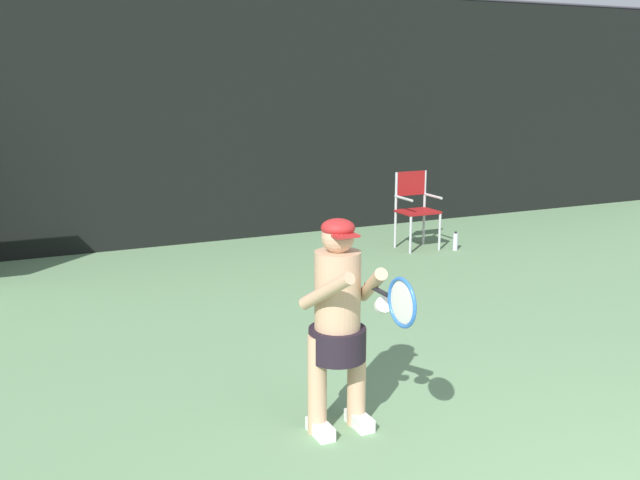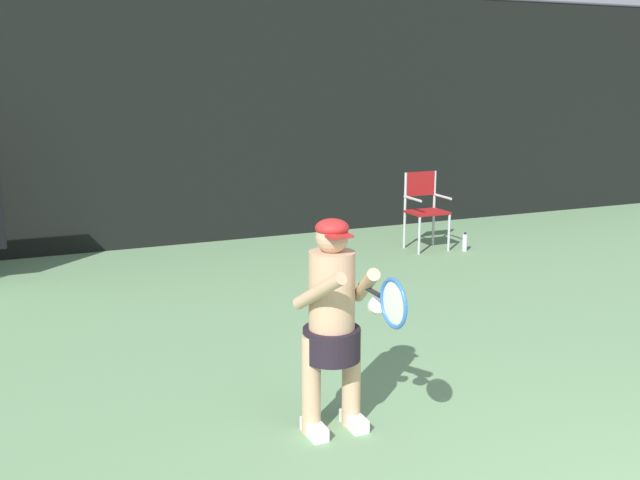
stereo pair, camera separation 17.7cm
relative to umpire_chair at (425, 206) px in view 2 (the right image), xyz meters
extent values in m
cube|color=black|center=(-2.35, 1.68, 1.18)|extent=(18.00, 0.12, 3.60)
cylinder|color=#B7B7BC|center=(-0.24, -0.27, -0.36)|extent=(0.04, 0.04, 0.52)
cylinder|color=#B7B7BC|center=(0.24, -0.27, -0.36)|extent=(0.04, 0.04, 0.52)
cylinder|color=#B7B7BC|center=(-0.24, 0.13, -0.36)|extent=(0.04, 0.04, 0.52)
cylinder|color=#B7B7BC|center=(0.24, 0.13, -0.36)|extent=(0.04, 0.04, 0.52)
cube|color=maroon|center=(0.00, -0.07, -0.08)|extent=(0.52, 0.44, 0.03)
cylinder|color=#B7B7BC|center=(-0.24, 0.13, 0.18)|extent=(0.04, 0.04, 0.56)
cylinder|color=#B7B7BC|center=(0.24, 0.13, 0.18)|extent=(0.04, 0.04, 0.56)
cube|color=maroon|center=(0.00, 0.13, 0.29)|extent=(0.48, 0.02, 0.34)
cylinder|color=#B7B7BC|center=(-0.24, -0.07, 0.12)|extent=(0.04, 0.44, 0.04)
cylinder|color=#B7B7BC|center=(0.24, -0.07, 0.12)|extent=(0.04, 0.44, 0.04)
cylinder|color=silver|center=(0.44, -0.36, -0.50)|extent=(0.07, 0.07, 0.24)
cylinder|color=black|center=(0.44, -0.36, -0.37)|extent=(0.03, 0.03, 0.03)
cube|color=white|center=(-3.59, -4.47, -0.57)|extent=(0.11, 0.26, 0.09)
cube|color=white|center=(-3.29, -4.47, -0.57)|extent=(0.11, 0.26, 0.09)
cylinder|color=tan|center=(-3.59, -4.42, -0.27)|extent=(0.13, 0.13, 0.70)
cylinder|color=tan|center=(-3.29, -4.42, -0.27)|extent=(0.13, 0.13, 0.70)
cylinder|color=black|center=(-3.44, -4.42, 0.00)|extent=(0.39, 0.39, 0.22)
cylinder|color=tan|center=(-3.44, -4.42, 0.36)|extent=(0.31, 0.31, 0.56)
sphere|color=tan|center=(-3.44, -4.42, 0.74)|extent=(0.22, 0.22, 0.22)
ellipsoid|color=#B22323|center=(-3.44, -4.42, 0.80)|extent=(0.22, 0.22, 0.12)
cube|color=#B22323|center=(-3.44, -4.52, 0.76)|extent=(0.17, 0.12, 0.02)
cylinder|color=tan|center=(-3.60, -4.59, 0.43)|extent=(0.20, 0.49, 0.34)
cylinder|color=tan|center=(-3.27, -4.59, 0.43)|extent=(0.20, 0.49, 0.34)
cylinder|color=white|center=(-3.25, -4.71, 0.33)|extent=(0.13, 0.12, 0.12)
cylinder|color=black|center=(-3.29, -4.69, 0.43)|extent=(0.03, 0.28, 0.03)
torus|color=blue|center=(-3.29, -5.00, 0.43)|extent=(0.02, 0.31, 0.31)
ellipsoid|color=silver|center=(-3.29, -5.00, 0.43)|extent=(0.01, 0.26, 0.26)
camera|label=1|loc=(-5.51, -8.57, 1.75)|focal=40.80mm
camera|label=2|loc=(-5.35, -8.64, 1.75)|focal=40.80mm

